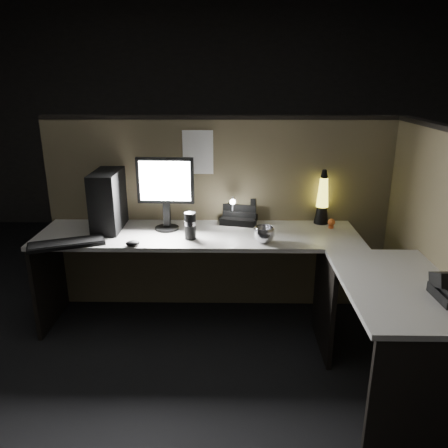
{
  "coord_description": "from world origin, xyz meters",
  "views": [
    {
      "loc": [
        0.08,
        -2.35,
        1.79
      ],
      "look_at": [
        0.04,
        0.35,
        0.88
      ],
      "focal_mm": 35.0,
      "sensor_mm": 36.0,
      "label": 1
    }
  ],
  "objects_px": {
    "pc_tower": "(108,200)",
    "lava_lamp": "(322,201)",
    "keyboard": "(67,244)",
    "monitor": "(165,187)"
  },
  "relations": [
    {
      "from": "pc_tower",
      "to": "lava_lamp",
      "type": "relative_size",
      "value": 1.03
    },
    {
      "from": "pc_tower",
      "to": "keyboard",
      "type": "xyz_separation_m",
      "value": [
        -0.2,
        -0.35,
        -0.2
      ]
    },
    {
      "from": "pc_tower",
      "to": "keyboard",
      "type": "relative_size",
      "value": 0.87
    },
    {
      "from": "lava_lamp",
      "to": "pc_tower",
      "type": "bearing_deg",
      "value": -174.58
    },
    {
      "from": "lava_lamp",
      "to": "keyboard",
      "type": "bearing_deg",
      "value": -164.28
    },
    {
      "from": "keyboard",
      "to": "pc_tower",
      "type": "bearing_deg",
      "value": 39.18
    },
    {
      "from": "monitor",
      "to": "keyboard",
      "type": "relative_size",
      "value": 1.08
    },
    {
      "from": "keyboard",
      "to": "lava_lamp",
      "type": "xyz_separation_m",
      "value": [
        1.78,
        0.5,
        0.16
      ]
    },
    {
      "from": "monitor",
      "to": "keyboard",
      "type": "distance_m",
      "value": 0.78
    },
    {
      "from": "monitor",
      "to": "keyboard",
      "type": "bearing_deg",
      "value": -148.04
    }
  ]
}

